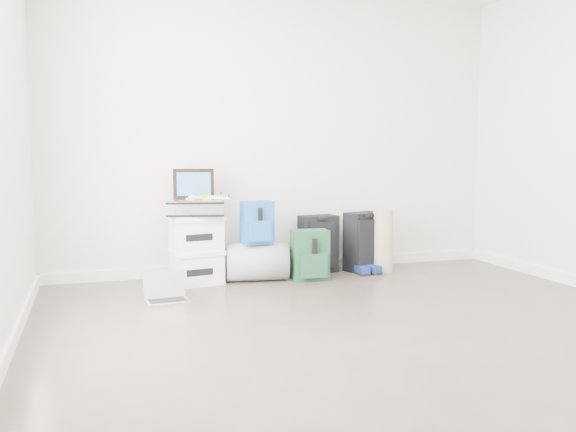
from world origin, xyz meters
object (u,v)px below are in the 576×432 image
object	(u,v)px
boxes_stack	(196,250)
briefcase	(196,208)
carry_on	(364,242)
large_suitcase	(319,244)
laptop	(166,294)
duffel_bag	(257,262)

from	to	relation	value
boxes_stack	briefcase	size ratio (longest dim) A/B	1.26
briefcase	carry_on	bearing A→B (deg)	14.62
boxes_stack	large_suitcase	distance (m)	1.24
briefcase	carry_on	distance (m)	1.73
large_suitcase	laptop	bearing A→B (deg)	-164.70
duffel_bag	carry_on	bearing A→B (deg)	14.62
duffel_bag	large_suitcase	distance (m)	0.71
duffel_bag	laptop	xyz separation A→B (m)	(-0.89, -0.53, -0.12)
duffel_bag	boxes_stack	bearing A→B (deg)	-174.74
boxes_stack	carry_on	size ratio (longest dim) A/B	1.05
briefcase	duffel_bag	xyz separation A→B (m)	(0.55, -0.03, -0.51)
carry_on	laptop	world-z (taller)	carry_on
large_suitcase	laptop	size ratio (longest dim) A/B	1.61
laptop	briefcase	bearing A→B (deg)	53.96
duffel_bag	laptop	distance (m)	1.04
carry_on	large_suitcase	bearing A→B (deg)	153.38
boxes_stack	duffel_bag	distance (m)	0.56
boxes_stack	briefcase	distance (m)	0.37
briefcase	duffel_bag	distance (m)	0.75
boxes_stack	carry_on	bearing A→B (deg)	-6.99
briefcase	laptop	xyz separation A→B (m)	(-0.34, -0.56, -0.63)
briefcase	duffel_bag	bearing A→B (deg)	8.29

